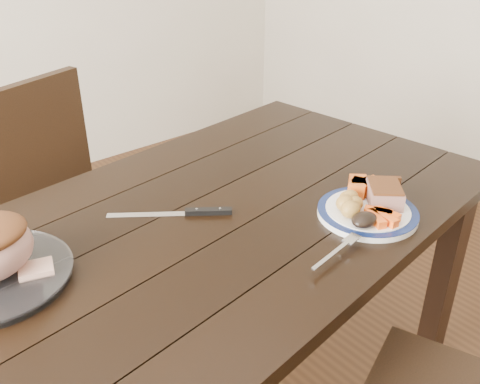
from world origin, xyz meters
TOP-DOWN VIEW (x-y plane):
  - dining_table at (0.00, 0.00)m, footprint 1.70×1.09m
  - chair_far at (-0.10, 0.73)m, footprint 0.54×0.54m
  - dinner_plate at (0.31, -0.25)m, footprint 0.25×0.25m
  - plate_rim at (0.31, -0.25)m, footprint 0.25×0.25m
  - pork_slice at (0.36, -0.26)m, footprint 0.13×0.13m
  - roasted_potatoes at (0.27, -0.23)m, footprint 0.10×0.09m
  - carrot_batons at (0.29, -0.31)m, footprint 0.08×0.10m
  - pumpkin_wedges at (0.36, -0.19)m, footprint 0.09×0.09m
  - dark_mushroom at (0.24, -0.30)m, footprint 0.07×0.05m
  - fork at (0.12, -0.33)m, footprint 0.18×0.04m
  - cut_slice at (-0.44, 0.03)m, footprint 0.08×0.07m
  - carving_knife at (-0.03, 0.04)m, footprint 0.27×0.21m

SIDE VIEW (x-z plane):
  - chair_far at x=-0.10m, z-range 0.06..0.99m
  - dining_table at x=0.00m, z-range 0.28..1.03m
  - carving_knife at x=-0.03m, z-range 0.75..0.76m
  - dinner_plate at x=0.31m, z-range 0.75..0.77m
  - plate_rim at x=0.31m, z-range 0.76..0.78m
  - fork at x=0.12m, z-range 0.77..0.77m
  - cut_slice at x=-0.44m, z-range 0.77..0.78m
  - carrot_batons at x=0.29m, z-range 0.77..0.79m
  - dark_mushroom at x=0.24m, z-range 0.77..0.80m
  - pumpkin_wedges at x=0.36m, z-range 0.77..0.81m
  - roasted_potatoes at x=0.27m, z-range 0.77..0.81m
  - pork_slice at x=0.36m, z-range 0.77..0.82m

